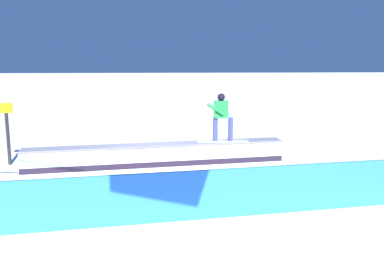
% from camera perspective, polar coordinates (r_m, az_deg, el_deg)
% --- Properties ---
extents(ground_plane, '(120.00, 120.00, 0.00)m').
position_cam_1_polar(ground_plane, '(12.43, -4.72, -5.48)').
color(ground_plane, white).
extents(grind_box, '(7.56, 1.71, 0.73)m').
position_cam_1_polar(grind_box, '(12.34, -4.74, -4.00)').
color(grind_box, white).
rests_on(grind_box, ground_plane).
extents(snowboarder, '(1.54, 0.42, 1.44)m').
position_cam_1_polar(snowboarder, '(12.49, 4.04, 1.72)').
color(snowboarder, silver).
rests_on(snowboarder, grind_box).
extents(safety_fence, '(11.12, 1.80, 1.03)m').
position_cam_1_polar(safety_fence, '(8.43, -5.74, -9.49)').
color(safety_fence, '#3287EA').
rests_on(safety_fence, ground_plane).
extents(trail_marker, '(0.40, 0.10, 1.89)m').
position_cam_1_polar(trail_marker, '(13.74, -23.78, -0.48)').
color(trail_marker, '#262628').
rests_on(trail_marker, ground_plane).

